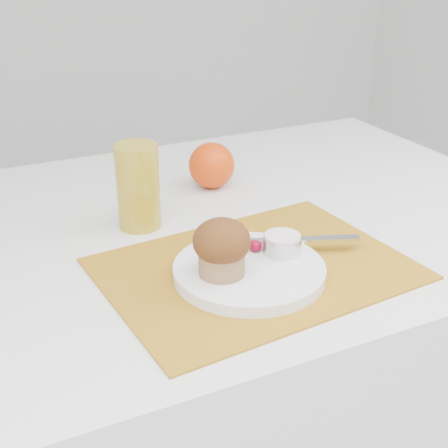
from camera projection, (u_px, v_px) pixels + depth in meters
name	position (u px, v px, depth m)	size (l,w,h in m)	color
table	(207.00, 394.00, 1.21)	(1.20, 0.80, 0.75)	white
placemat	(255.00, 269.00, 0.89)	(0.42, 0.31, 0.00)	#AC7417
plate	(249.00, 271.00, 0.86)	(0.21, 0.21, 0.02)	white
ramekin	(282.00, 244.00, 0.89)	(0.06, 0.06, 0.02)	silver
cream	(283.00, 237.00, 0.89)	(0.05, 0.05, 0.01)	white
raspberry_near	(256.00, 246.00, 0.89)	(0.02, 0.02, 0.02)	#620217
raspberry_far	(254.00, 245.00, 0.90)	(0.02, 0.02, 0.02)	#4F0402
butter_knife	(296.00, 240.00, 0.92)	(0.19, 0.02, 0.00)	silver
orange	(212.00, 165.00, 1.16)	(0.09, 0.09, 0.09)	#EC4208
juice_glass	(138.00, 187.00, 0.99)	(0.07, 0.07, 0.14)	gold
muffin	(222.00, 247.00, 0.82)	(0.08, 0.08, 0.08)	#A2764E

